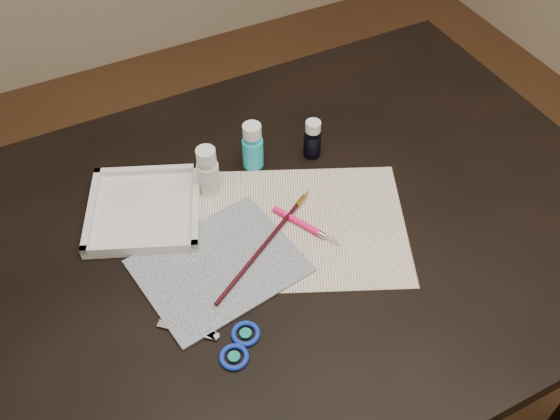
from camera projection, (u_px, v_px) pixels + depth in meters
name	position (u px, v px, depth m)	size (l,w,h in m)	color
ground	(280.00, 410.00, 1.68)	(3.50, 3.50, 0.02)	#422614
table	(280.00, 336.00, 1.40)	(1.30, 0.90, 0.75)	black
paper	(300.00, 226.00, 1.12)	(0.38, 0.29, 0.00)	white
canvas	(219.00, 266.00, 1.06)	(0.26, 0.21, 0.00)	#142136
paint_bottle_white	(208.00, 170.00, 1.15)	(0.04, 0.04, 0.10)	silver
paint_bottle_cyan	(253.00, 146.00, 1.19)	(0.04, 0.04, 0.10)	#21BCD2
paint_bottle_navy	(313.00, 139.00, 1.22)	(0.03, 0.03, 0.08)	black
paintbrush	(267.00, 242.00, 1.09)	(0.30, 0.01, 0.01)	black
craft_knife	(307.00, 227.00, 1.11)	(0.15, 0.01, 0.01)	#FF1972
scissors	(206.00, 337.00, 0.97)	(0.18, 0.09, 0.01)	silver
palette_tray	(144.00, 209.00, 1.13)	(0.20, 0.20, 0.02)	silver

